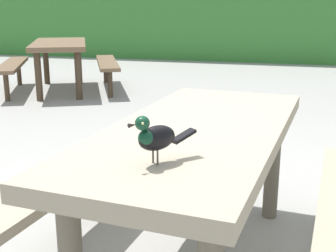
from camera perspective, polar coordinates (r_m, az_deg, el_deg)
The scene contains 5 objects.
ground_plane at distance 2.67m, azimuth 2.51°, elevation -13.88°, with size 60.00×60.00×0.00m, color gray.
hedge_wall at distance 11.54m, azimuth 13.07°, elevation 14.21°, with size 28.00×2.29×2.37m, color #387A33.
picnic_table_foreground at distance 2.18m, azimuth 3.67°, elevation -4.64°, with size 1.84×1.87×0.74m.
bird_grackle at distance 1.59m, azimuth -1.72°, elevation -1.32°, with size 0.20×0.24×0.18m.
picnic_table_mid_right at distance 7.08m, azimuth -13.41°, elevation 8.74°, with size 2.25×2.27×0.74m.
Camera 1 is at (0.50, -2.28, 1.29)m, focal length 48.61 mm.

